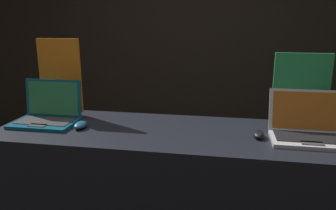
# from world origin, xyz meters

# --- Properties ---
(wall_back) EXTENTS (8.00, 0.05, 2.80)m
(wall_back) POSITION_xyz_m (0.00, 2.23, 1.40)
(wall_back) COLOR black
(wall_back) RESTS_ON ground_plane
(display_counter) EXTENTS (1.96, 0.64, 0.88)m
(display_counter) POSITION_xyz_m (0.00, 0.32, 0.44)
(display_counter) COLOR black
(display_counter) RESTS_ON ground_plane
(laptop_front) EXTENTS (0.37, 0.26, 0.25)m
(laptop_front) POSITION_xyz_m (-0.74, 0.33, 0.94)
(laptop_front) COLOR #0F5170
(laptop_front) RESTS_ON display_counter
(mouse_front) EXTENTS (0.07, 0.12, 0.04)m
(mouse_front) POSITION_xyz_m (-0.50, 0.27, 0.90)
(mouse_front) COLOR navy
(mouse_front) RESTS_ON display_counter
(promo_stand_front) EXTENTS (0.28, 0.07, 0.50)m
(promo_stand_front) POSITION_xyz_m (-0.74, 0.52, 1.12)
(promo_stand_front) COLOR black
(promo_stand_front) RESTS_ON display_counter
(laptop_back) EXTENTS (0.38, 0.30, 0.24)m
(laptop_back) POSITION_xyz_m (0.75, 0.32, 0.94)
(laptop_back) COLOR #B7B7BC
(laptop_back) RESTS_ON display_counter
(mouse_back) EXTENTS (0.06, 0.11, 0.04)m
(mouse_back) POSITION_xyz_m (0.50, 0.29, 0.90)
(mouse_back) COLOR black
(mouse_back) RESTS_ON display_counter
(promo_stand_back) EXTENTS (0.32, 0.07, 0.43)m
(promo_stand_back) POSITION_xyz_m (0.75, 0.56, 1.08)
(promo_stand_back) COLOR black
(promo_stand_back) RESTS_ON display_counter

